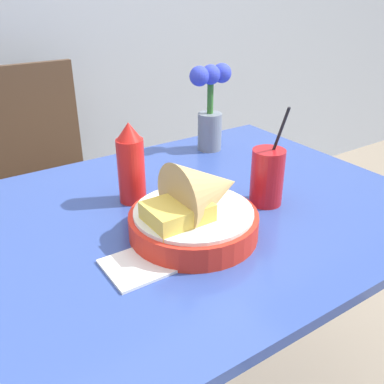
{
  "coord_description": "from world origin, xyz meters",
  "views": [
    {
      "loc": [
        -0.53,
        -0.75,
        1.22
      ],
      "look_at": [
        -0.05,
        -0.03,
        0.79
      ],
      "focal_mm": 40.0,
      "sensor_mm": 36.0,
      "label": 1
    }
  ],
  "objects_px": {
    "food_basket": "(198,209)",
    "flower_vase": "(210,105)",
    "chair_far_window": "(41,166)",
    "ketchup_bottle": "(131,164)",
    "drink_cup": "(267,179)"
  },
  "relations": [
    {
      "from": "drink_cup",
      "to": "flower_vase",
      "type": "bearing_deg",
      "value": 74.58
    },
    {
      "from": "ketchup_bottle",
      "to": "flower_vase",
      "type": "height_order",
      "value": "flower_vase"
    },
    {
      "from": "food_basket",
      "to": "flower_vase",
      "type": "distance_m",
      "value": 0.52
    },
    {
      "from": "ketchup_bottle",
      "to": "flower_vase",
      "type": "xyz_separation_m",
      "value": [
        0.37,
        0.19,
        0.05
      ]
    },
    {
      "from": "chair_far_window",
      "to": "drink_cup",
      "type": "xyz_separation_m",
      "value": [
        0.29,
        -0.98,
        0.24
      ]
    },
    {
      "from": "chair_far_window",
      "to": "ketchup_bottle",
      "type": "xyz_separation_m",
      "value": [
        0.03,
        -0.79,
        0.27
      ]
    },
    {
      "from": "ketchup_bottle",
      "to": "drink_cup",
      "type": "height_order",
      "value": "drink_cup"
    },
    {
      "from": "food_basket",
      "to": "drink_cup",
      "type": "height_order",
      "value": "drink_cup"
    },
    {
      "from": "chair_far_window",
      "to": "drink_cup",
      "type": "height_order",
      "value": "drink_cup"
    },
    {
      "from": "food_basket",
      "to": "flower_vase",
      "type": "relative_size",
      "value": 1.03
    },
    {
      "from": "ketchup_bottle",
      "to": "drink_cup",
      "type": "relative_size",
      "value": 0.82
    },
    {
      "from": "chair_far_window",
      "to": "ketchup_bottle",
      "type": "bearing_deg",
      "value": -88.06
    },
    {
      "from": "flower_vase",
      "to": "food_basket",
      "type": "bearing_deg",
      "value": -128.66
    },
    {
      "from": "drink_cup",
      "to": "flower_vase",
      "type": "relative_size",
      "value": 0.92
    },
    {
      "from": "food_basket",
      "to": "drink_cup",
      "type": "xyz_separation_m",
      "value": [
        0.22,
        0.03,
        0.0
      ]
    }
  ]
}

